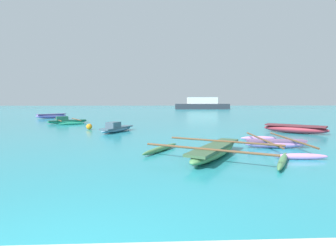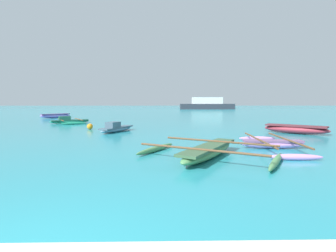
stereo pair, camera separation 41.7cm
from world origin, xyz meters
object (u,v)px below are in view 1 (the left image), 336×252
object	(u,v)px
moored_boat_1	(51,116)
moored_boat_2	(116,128)
mooring_buoy_1	(89,127)
moored_boat_3	(67,121)
moored_boat_5	(295,129)
moored_boat_4	(276,143)
distant_ferry	(202,104)
moored_boat_0	(215,151)

from	to	relation	value
moored_boat_1	moored_boat_2	world-z (taller)	moored_boat_2
moored_boat_1	mooring_buoy_1	xyz separation A→B (m)	(7.22, -12.25, -0.08)
moored_boat_3	moored_boat_5	size ratio (longest dim) A/B	1.24
moored_boat_4	moored_boat_5	bearing A→B (deg)	58.99
moored_boat_2	moored_boat_4	world-z (taller)	moored_boat_2
moored_boat_4	distant_ferry	bearing A→B (deg)	87.21
moored_boat_0	moored_boat_4	distance (m)	3.19
moored_boat_3	mooring_buoy_1	xyz separation A→B (m)	(3.15, -5.05, -0.01)
moored_boat_5	moored_boat_2	bearing A→B (deg)	-146.53
moored_boat_1	moored_boat_4	xyz separation A→B (m)	(16.34, -19.55, -0.09)
distant_ferry	moored_boat_4	bearing A→B (deg)	-96.92
moored_boat_0	distant_ferry	size ratio (longest dim) A/B	0.38
moored_boat_2	moored_boat_4	xyz separation A→B (m)	(7.13, -5.82, -0.04)
moored_boat_4	distant_ferry	xyz separation A→B (m)	(6.47, 53.33, 0.99)
moored_boat_1	moored_boat_5	world-z (taller)	same
moored_boat_3	distant_ferry	xyz separation A→B (m)	(18.74, 40.98, 0.97)
moored_boat_4	moored_boat_3	bearing A→B (deg)	138.94
moored_boat_0	mooring_buoy_1	world-z (taller)	moored_boat_0
moored_boat_0	moored_boat_1	distance (m)	25.10
moored_boat_3	moored_boat_5	distance (m)	17.36
moored_boat_2	moored_boat_3	distance (m)	8.31
moored_boat_0	moored_boat_5	size ratio (longest dim) A/B	1.54
moored_boat_1	moored_boat_2	bearing A→B (deg)	-99.72
moored_boat_3	distant_ferry	size ratio (longest dim) A/B	0.31
moored_boat_0	mooring_buoy_1	bearing A→B (deg)	66.30
moored_boat_2	moored_boat_1	bearing A→B (deg)	58.31
moored_boat_0	moored_boat_4	size ratio (longest dim) A/B	1.11
moored_boat_2	mooring_buoy_1	xyz separation A→B (m)	(-1.99, 1.48, -0.03)
mooring_buoy_1	distant_ferry	size ratio (longest dim) A/B	0.03
moored_boat_5	mooring_buoy_1	xyz separation A→B (m)	(-12.44, 2.58, -0.08)
moored_boat_4	moored_boat_0	bearing A→B (deg)	-146.43
moored_boat_3	moored_boat_2	bearing A→B (deg)	-81.04
moored_boat_3	moored_boat_4	world-z (taller)	moored_boat_3
moored_boat_3	distant_ferry	distance (m)	45.07
moored_boat_1	moored_boat_3	bearing A→B (deg)	-104.10
moored_boat_2	moored_boat_4	distance (m)	9.20
moored_boat_1	moored_boat_2	distance (m)	16.54
moored_boat_0	mooring_buoy_1	size ratio (longest dim) A/B	12.97
distant_ferry	moored_boat_2	bearing A→B (deg)	-105.98
moored_boat_4	mooring_buoy_1	xyz separation A→B (m)	(-9.12, 7.30, 0.01)
moored_boat_0	moored_boat_2	xyz separation A→B (m)	(-4.35, 7.39, 0.01)
mooring_buoy_1	moored_boat_0	bearing A→B (deg)	-54.45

